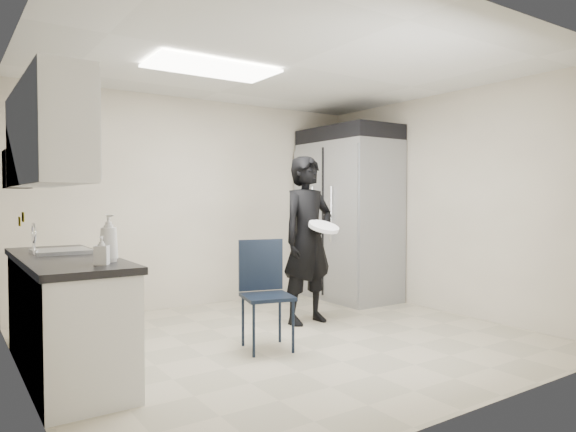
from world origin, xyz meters
TOP-DOWN VIEW (x-y plane):
  - floor at (0.00, 0.00)m, footprint 4.50×4.50m
  - ceiling at (0.00, 0.00)m, footprint 4.50×4.50m
  - back_wall at (0.00, 2.00)m, footprint 4.50×0.00m
  - left_wall at (-2.25, 0.00)m, footprint 0.00×4.00m
  - right_wall at (2.25, 0.00)m, footprint 0.00×4.00m
  - ceiling_panel at (-0.60, 0.40)m, footprint 1.20×0.60m
  - lower_counter at (-1.95, 0.20)m, footprint 0.60×1.90m
  - countertop at (-1.95, 0.20)m, footprint 0.64×1.95m
  - sink at (-1.93, 0.45)m, footprint 0.42×0.40m
  - faucet at (-2.13, 0.45)m, footprint 0.02×0.02m
  - upper_cabinets at (-2.08, 0.20)m, footprint 0.35×1.80m
  - towel_dispenser at (-2.14, 1.35)m, footprint 0.22×0.30m
  - notice_sticker_left at (-2.24, 0.10)m, footprint 0.00×0.12m
  - notice_sticker_right at (-2.24, 0.30)m, footprint 0.00×0.12m
  - commercial_fridge at (1.83, 1.27)m, footprint 0.80×1.35m
  - fridge_compressor at (1.83, 1.27)m, footprint 0.80×1.35m
  - folding_chair at (-0.33, -0.14)m, footprint 0.51×0.51m
  - man_tuxedo at (0.56, 0.46)m, footprint 0.70×0.50m
  - bucket_lid at (0.58, 0.21)m, footprint 0.35×0.35m
  - soap_bottle_a at (-1.77, -0.36)m, footprint 0.16×0.16m
  - soap_bottle_b at (-1.85, -0.49)m, footprint 0.12×0.12m

SIDE VIEW (x-z plane):
  - floor at x=0.00m, z-range 0.00..0.00m
  - lower_counter at x=-1.95m, z-range 0.00..0.86m
  - folding_chair at x=-0.33m, z-range 0.00..0.95m
  - sink at x=-1.93m, z-range 0.80..0.94m
  - countertop at x=-1.95m, z-range 0.86..0.91m
  - man_tuxedo at x=0.56m, z-range 0.00..1.81m
  - soap_bottle_b at x=-1.85m, z-range 0.91..1.10m
  - faucet at x=-2.13m, z-range 0.90..1.14m
  - commercial_fridge at x=1.83m, z-range 0.00..2.10m
  - bucket_lid at x=0.58m, z-range 1.04..1.08m
  - soap_bottle_a at x=-1.77m, z-range 0.91..1.24m
  - notice_sticker_right at x=-2.24m, z-range 1.15..1.21m
  - notice_sticker_left at x=-2.24m, z-range 1.19..1.25m
  - back_wall at x=0.00m, z-range -0.95..3.55m
  - left_wall at x=-2.25m, z-range -0.70..3.30m
  - right_wall at x=2.25m, z-range -0.70..3.30m
  - towel_dispenser at x=-2.14m, z-range 1.45..1.80m
  - upper_cabinets at x=-2.08m, z-range 1.45..2.20m
  - fridge_compressor at x=1.83m, z-range 2.10..2.30m
  - ceiling_panel at x=-0.60m, z-range 2.56..2.58m
  - ceiling at x=0.00m, z-range 2.60..2.60m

